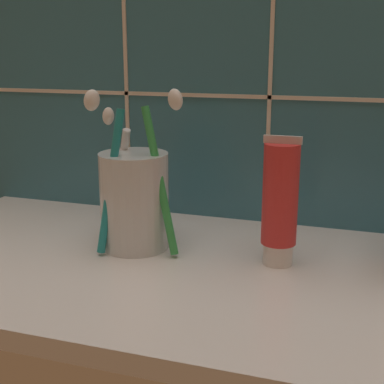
{
  "coord_description": "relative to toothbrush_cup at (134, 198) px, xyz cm",
  "views": [
    {
      "loc": [
        13.45,
        -50.14,
        24.46
      ],
      "look_at": [
        -3.21,
        1.38,
        9.72
      ],
      "focal_mm": 50.0,
      "sensor_mm": 36.0,
      "label": 1
    }
  ],
  "objects": [
    {
      "name": "sink_counter",
      "position": [
        10.8,
        -3.42,
        -6.85
      ],
      "size": [
        77.91,
        34.92,
        2.0
      ],
      "primitive_type": "cube",
      "color": "white",
      "rests_on": "ground"
    },
    {
      "name": "tile_wall_backsplash",
      "position": [
        10.8,
        14.29,
        16.35
      ],
      "size": [
        87.91,
        1.72,
        48.39
      ],
      "color": "#336B7F",
      "rests_on": "ground"
    },
    {
      "name": "toothbrush_cup",
      "position": [
        0.0,
        0.0,
        0.0
      ],
      "size": [
        13.42,
        10.76,
        18.58
      ],
      "color": "silver",
      "rests_on": "sink_counter"
    },
    {
      "name": "toothpaste_tube",
      "position": [
        16.56,
        0.03,
        0.98
      ],
      "size": [
        3.91,
        3.73,
        13.81
      ],
      "color": "white",
      "rests_on": "sink_counter"
    }
  ]
}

